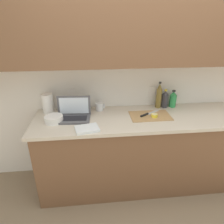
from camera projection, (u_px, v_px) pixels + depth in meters
The scene contains 14 objects.
ground_plane at pixel (138, 180), 2.54m from camera, with size 12.00×12.00×0.00m, color #847056.
wall_back at pixel (140, 51), 2.13m from camera, with size 5.20×0.38×2.60m.
counter_unit at pixel (141, 150), 2.35m from camera, with size 2.34×0.66×0.90m.
laptop at pixel (74, 114), 2.11m from camera, with size 0.36×0.24×0.23m.
cutting_board at pixel (150, 116), 2.18m from camera, with size 0.44×0.27×0.01m, color tan.
knife at pixel (147, 114), 2.19m from camera, with size 0.26×0.18×0.02m.
lemon_half_cut at pixel (154, 115), 2.14m from camera, with size 0.07×0.07×0.04m.
bottle_green_soda at pixel (173, 99), 2.39m from camera, with size 0.08×0.08×0.21m.
bottle_oil_tall at pixel (165, 99), 2.38m from camera, with size 0.08×0.08×0.22m.
bottle_water_clear at pixel (159, 96), 2.35m from camera, with size 0.07×0.07×0.31m.
measuring_cup at pixel (100, 106), 2.31m from camera, with size 0.11×0.09×0.09m.
bowl_white at pixel (54, 119), 2.05m from camera, with size 0.19×0.19×0.07m.
paper_towel_roll at pixel (48, 103), 2.23m from camera, with size 0.12×0.12×0.22m.
dish_towel at pixel (87, 129), 1.90m from camera, with size 0.22×0.16×0.02m, color white.
Camera 1 is at (-0.53, -1.91, 1.84)m, focal length 32.00 mm.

